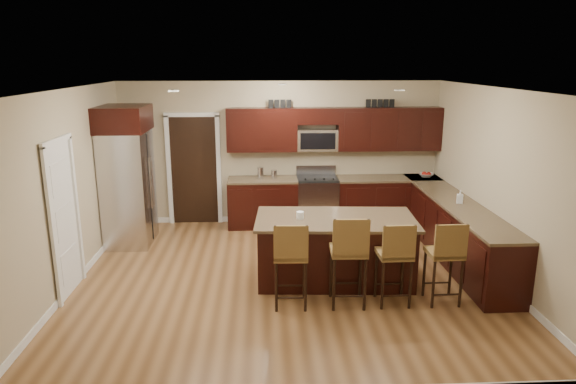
{
  "coord_description": "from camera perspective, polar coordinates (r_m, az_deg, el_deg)",
  "views": [
    {
      "loc": [
        -0.34,
        -6.9,
        3.07
      ],
      "look_at": [
        0.02,
        0.4,
        1.19
      ],
      "focal_mm": 32.0,
      "sensor_mm": 36.0,
      "label": 1
    }
  ],
  "objects": [
    {
      "name": "floor",
      "position": [
        7.56,
        -0.04,
        -9.52
      ],
      "size": [
        6.0,
        6.0,
        0.0
      ],
      "primitive_type": "plane",
      "color": "brown",
      "rests_on": "ground"
    },
    {
      "name": "ceiling",
      "position": [
        6.92,
        -0.04,
        11.38
      ],
      "size": [
        6.0,
        6.0,
        0.0
      ],
      "primitive_type": "plane",
      "rotation": [
        3.14,
        0.0,
        0.0
      ],
      "color": "silver",
      "rests_on": "wall_back"
    },
    {
      "name": "wall_back",
      "position": [
        9.81,
        -0.83,
        4.35
      ],
      "size": [
        6.0,
        0.0,
        6.0
      ],
      "primitive_type": "plane",
      "rotation": [
        1.57,
        0.0,
        0.0
      ],
      "color": "tan",
      "rests_on": "floor"
    },
    {
      "name": "wall_left",
      "position": [
        7.59,
        -23.29,
        0.15
      ],
      "size": [
        0.0,
        5.5,
        5.5
      ],
      "primitive_type": "plane",
      "rotation": [
        1.57,
        0.0,
        1.57
      ],
      "color": "tan",
      "rests_on": "floor"
    },
    {
      "name": "wall_right",
      "position": [
        7.85,
        22.39,
        0.69
      ],
      "size": [
        0.0,
        5.5,
        5.5
      ],
      "primitive_type": "plane",
      "rotation": [
        1.57,
        0.0,
        -1.57
      ],
      "color": "tan",
      "rests_on": "floor"
    },
    {
      "name": "base_cabinets",
      "position": [
        9.02,
        11.66,
        -2.66
      ],
      "size": [
        4.02,
        3.96,
        0.92
      ],
      "color": "black",
      "rests_on": "floor"
    },
    {
      "name": "upper_cabinets",
      "position": [
        9.66,
        5.43,
        7.08
      ],
      "size": [
        4.0,
        0.33,
        0.8
      ],
      "color": "black",
      "rests_on": "wall_back"
    },
    {
      "name": "range",
      "position": [
        9.76,
        3.24,
        -1.01
      ],
      "size": [
        0.76,
        0.64,
        1.11
      ],
      "color": "silver",
      "rests_on": "floor"
    },
    {
      "name": "microwave",
      "position": [
        9.67,
        3.24,
        5.8
      ],
      "size": [
        0.76,
        0.31,
        0.4
      ],
      "primitive_type": "cube",
      "color": "silver",
      "rests_on": "upper_cabinets"
    },
    {
      "name": "doorway",
      "position": [
        9.93,
        -10.39,
        2.36
      ],
      "size": [
        0.85,
        0.03,
        2.06
      ],
      "primitive_type": "cube",
      "color": "black",
      "rests_on": "floor"
    },
    {
      "name": "pantry_door",
      "position": [
        7.4,
        -23.67,
        -2.9
      ],
      "size": [
        0.03,
        0.8,
        2.04
      ],
      "primitive_type": "cube",
      "color": "white",
      "rests_on": "floor"
    },
    {
      "name": "letter_decor",
      "position": [
        9.59,
        4.64,
        9.78
      ],
      "size": [
        2.2,
        0.03,
        0.15
      ],
      "primitive_type": null,
      "color": "black",
      "rests_on": "upper_cabinets"
    },
    {
      "name": "island",
      "position": [
        7.4,
        5.22,
        -6.52
      ],
      "size": [
        2.3,
        1.3,
        0.92
      ],
      "rotation": [
        0.0,
        0.0,
        -0.06
      ],
      "color": "black",
      "rests_on": "floor"
    },
    {
      "name": "stool_left",
      "position": [
        6.45,
        0.3,
        -7.03
      ],
      "size": [
        0.44,
        0.44,
        1.14
      ],
      "rotation": [
        0.0,
        0.0,
        -0.03
      ],
      "color": "olive",
      "rests_on": "floor"
    },
    {
      "name": "stool_mid",
      "position": [
        6.51,
        6.81,
        -6.51
      ],
      "size": [
        0.47,
        0.47,
        1.21
      ],
      "rotation": [
        0.0,
        0.0,
        -0.03
      ],
      "color": "olive",
      "rests_on": "floor"
    },
    {
      "name": "stool_right",
      "position": [
        6.65,
        11.87,
        -6.78
      ],
      "size": [
        0.42,
        0.42,
        1.12
      ],
      "rotation": [
        0.0,
        0.0,
        0.02
      ],
      "color": "olive",
      "rests_on": "floor"
    },
    {
      "name": "refrigerator",
      "position": [
        9.04,
        -17.41,
        1.84
      ],
      "size": [
        0.79,
        1.03,
        2.35
      ],
      "color": "silver",
      "rests_on": "floor"
    },
    {
      "name": "floor_mat",
      "position": [
        9.34,
        0.5,
        -4.69
      ],
      "size": [
        1.02,
        0.83,
        0.01
      ],
      "primitive_type": "cube",
      "rotation": [
        0.0,
        0.0,
        0.31
      ],
      "color": "brown",
      "rests_on": "floor"
    },
    {
      "name": "fruit_bowl",
      "position": [
        10.07,
        15.09,
        1.82
      ],
      "size": [
        0.34,
        0.34,
        0.07
      ],
      "primitive_type": "imported",
      "rotation": [
        0.0,
        0.0,
        -0.22
      ],
      "color": "silver",
      "rests_on": "base_cabinets"
    },
    {
      "name": "soap_bottle",
      "position": [
        8.36,
        18.57,
        -0.5
      ],
      "size": [
        0.12,
        0.12,
        0.2
      ],
      "primitive_type": "imported",
      "rotation": [
        0.0,
        0.0,
        -0.33
      ],
      "color": "#B2B2B2",
      "rests_on": "base_cabinets"
    },
    {
      "name": "canister_tall",
      "position": [
        9.57,
        -3.08,
        2.11
      ],
      "size": [
        0.12,
        0.12,
        0.22
      ],
      "primitive_type": "cylinder",
      "color": "silver",
      "rests_on": "base_cabinets"
    },
    {
      "name": "canister_short",
      "position": [
        9.58,
        -1.56,
        1.97
      ],
      "size": [
        0.11,
        0.11,
        0.16
      ],
      "primitive_type": "cylinder",
      "color": "silver",
      "rests_on": "base_cabinets"
    },
    {
      "name": "island_jar",
      "position": [
        7.17,
        1.35,
        -2.58
      ],
      "size": [
        0.1,
        0.1,
        0.1
      ],
      "primitive_type": "cylinder",
      "color": "white",
      "rests_on": "island"
    },
    {
      "name": "stool_extra",
      "position": [
        6.85,
        17.17,
        -6.52
      ],
      "size": [
        0.42,
        0.42,
        1.12
      ],
      "rotation": [
        0.0,
        0.0,
        0.02
      ],
      "color": "olive",
      "rests_on": "floor"
    }
  ]
}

